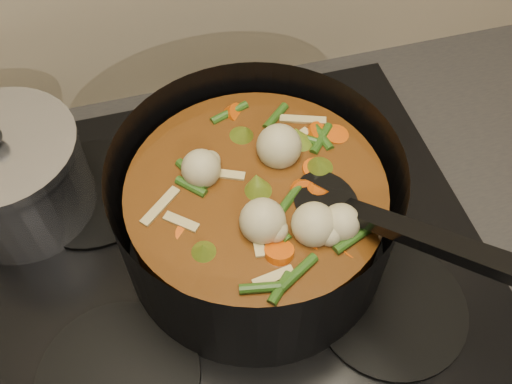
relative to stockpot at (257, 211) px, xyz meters
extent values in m
cube|color=brown|center=(-0.03, 0.00, -0.57)|extent=(2.60, 0.60, 0.86)
cube|color=black|center=(-0.03, 0.00, -0.12)|extent=(2.64, 0.64, 0.05)
cube|color=black|center=(-0.03, 0.00, -0.08)|extent=(0.62, 0.54, 0.02)
cylinder|color=black|center=(-0.19, -0.13, -0.07)|extent=(0.18, 0.18, 0.01)
cylinder|color=black|center=(0.13, -0.13, -0.07)|extent=(0.18, 0.18, 0.01)
cylinder|color=black|center=(-0.19, 0.13, -0.07)|extent=(0.18, 0.18, 0.01)
cylinder|color=black|center=(0.13, 0.13, -0.07)|extent=(0.18, 0.18, 0.01)
cylinder|color=black|center=(0.00, 0.00, 0.01)|extent=(0.39, 0.39, 0.16)
cylinder|color=black|center=(0.00, 0.00, -0.07)|extent=(0.31, 0.31, 0.01)
cylinder|color=#603010|center=(0.00, 0.00, -0.01)|extent=(0.29, 0.29, 0.11)
cylinder|color=#D64A0A|center=(0.04, 0.00, 0.04)|extent=(0.03, 0.03, 0.03)
cylinder|color=#D64A0A|center=(0.05, 0.06, 0.04)|extent=(0.04, 0.04, 0.03)
cylinder|color=#D64A0A|center=(-0.02, 0.11, 0.04)|extent=(0.05, 0.04, 0.03)
cylinder|color=#D64A0A|center=(-0.05, 0.03, 0.04)|extent=(0.03, 0.04, 0.03)
cylinder|color=#D64A0A|center=(-0.09, -0.02, 0.04)|extent=(0.04, 0.04, 0.03)
cylinder|color=#D64A0A|center=(-0.02, -0.04, 0.04)|extent=(0.05, 0.05, 0.03)
cylinder|color=#D64A0A|center=(0.03, -0.07, 0.04)|extent=(0.04, 0.04, 0.03)
cylinder|color=#D64A0A|center=(0.10, -0.03, 0.04)|extent=(0.04, 0.03, 0.03)
cylinder|color=#D64A0A|center=(0.05, 0.03, 0.04)|extent=(0.04, 0.05, 0.03)
cylinder|color=#D64A0A|center=(0.02, 0.09, 0.04)|extent=(0.04, 0.04, 0.03)
cylinder|color=#D64A0A|center=(-0.03, 0.03, 0.04)|extent=(0.03, 0.03, 0.03)
cylinder|color=#D64A0A|center=(-0.08, 0.00, 0.04)|extent=(0.04, 0.04, 0.03)
cylinder|color=#D64A0A|center=(-0.08, -0.08, 0.04)|extent=(0.04, 0.05, 0.03)
sphere|color=tan|center=(0.07, 0.00, 0.06)|extent=(0.04, 0.04, 0.04)
sphere|color=tan|center=(0.00, 0.07, 0.06)|extent=(0.04, 0.04, 0.04)
sphere|color=tan|center=(-0.07, -0.01, 0.06)|extent=(0.04, 0.04, 0.04)
sphere|color=tan|center=(0.01, -0.07, 0.06)|extent=(0.04, 0.04, 0.04)
sphere|color=tan|center=(0.06, 0.02, 0.06)|extent=(0.04, 0.04, 0.04)
cone|color=olive|center=(0.01, -0.09, 0.05)|extent=(0.04, 0.04, 0.04)
cone|color=olive|center=(0.09, 0.02, 0.05)|extent=(0.04, 0.04, 0.04)
cone|color=olive|center=(-0.03, 0.09, 0.05)|extent=(0.04, 0.04, 0.04)
cone|color=olive|center=(-0.09, -0.03, 0.05)|extent=(0.04, 0.04, 0.04)
cone|color=olive|center=(0.03, -0.08, 0.05)|extent=(0.04, 0.04, 0.04)
cylinder|color=#315519|center=(0.03, 0.04, 0.05)|extent=(0.01, 0.04, 0.01)
cylinder|color=#315519|center=(-0.02, 0.11, 0.05)|extent=(0.04, 0.03, 0.01)
cylinder|color=#315519|center=(-0.08, 0.05, 0.05)|extent=(0.04, 0.02, 0.01)
cylinder|color=#315519|center=(-0.07, -0.02, 0.05)|extent=(0.03, 0.04, 0.01)
cylinder|color=#315519|center=(-0.02, -0.04, 0.05)|extent=(0.03, 0.04, 0.01)
cylinder|color=#315519|center=(0.04, -0.10, 0.05)|extent=(0.04, 0.02, 0.01)
cylinder|color=#315519|center=(0.08, -0.03, 0.05)|extent=(0.04, 0.04, 0.01)
cylinder|color=#315519|center=(0.06, 0.04, 0.05)|extent=(0.01, 0.04, 0.01)
cylinder|color=#315519|center=(0.01, 0.05, 0.05)|extent=(0.04, 0.03, 0.01)
cylinder|color=#315519|center=(-0.07, 0.09, 0.05)|extent=(0.04, 0.02, 0.01)
cylinder|color=#315519|center=(-0.09, 0.00, 0.05)|extent=(0.03, 0.04, 0.01)
cylinder|color=#315519|center=(-0.05, -0.05, 0.05)|extent=(0.03, 0.04, 0.01)
cylinder|color=#315519|center=(0.00, -0.05, 0.05)|extent=(0.04, 0.02, 0.01)
cube|color=tan|center=(-0.07, 0.05, 0.05)|extent=(0.05, 0.01, 0.00)
cube|color=tan|center=(-0.06, -0.05, 0.05)|extent=(0.02, 0.05, 0.00)
cube|color=tan|center=(0.03, -0.07, 0.05)|extent=(0.05, 0.03, 0.00)
cube|color=tan|center=(0.08, 0.00, 0.05)|extent=(0.04, 0.04, 0.00)
cube|color=tan|center=(0.02, 0.08, 0.05)|extent=(0.03, 0.05, 0.00)
cube|color=tan|center=(-0.07, 0.04, 0.05)|extent=(0.05, 0.02, 0.00)
cube|color=tan|center=(-0.06, -0.05, 0.05)|extent=(0.01, 0.05, 0.00)
ellipsoid|color=black|center=(0.07, -0.04, 0.05)|extent=(0.07, 0.09, 0.01)
cube|color=black|center=(0.12, -0.14, 0.10)|extent=(0.11, 0.18, 0.12)
cylinder|color=silver|center=(-0.28, 0.14, -0.02)|extent=(0.18, 0.18, 0.11)
camera|label=1|loc=(-0.10, -0.36, 0.55)|focal=40.00mm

